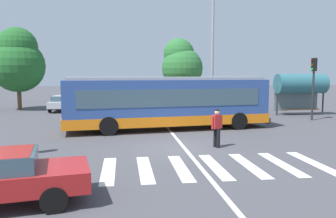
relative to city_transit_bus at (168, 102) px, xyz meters
The scene contains 16 objects.
ground_plane 5.26m from the city_transit_bus, 92.10° to the right, with size 160.00×160.00×0.00m, color #47474C.
city_transit_bus is the anchor object (origin of this frame).
pedestrian_crossing_street 5.43m from the city_transit_bus, 73.86° to the right, with size 0.54×0.39×1.72m.
parked_car_silver 13.62m from the city_transit_bus, 125.27° to the left, with size 1.89×4.51×1.35m.
parked_car_teal 12.54m from the city_transit_bus, 112.94° to the left, with size 1.93×4.53×1.35m.
parked_car_charcoal 11.55m from the city_transit_bus, 101.48° to the left, with size 2.02×4.57×1.35m.
parked_car_champagne 11.50m from the city_transit_bus, 87.36° to the left, with size 1.95×4.54×1.35m.
parked_car_red 11.65m from the city_transit_bus, 74.72° to the left, with size 2.05×4.59×1.35m.
parked_car_white 12.45m from the city_transit_bus, 62.93° to the left, with size 2.06×4.59×1.35m.
traffic_light_far_corner 10.95m from the city_transit_bus, 13.57° to the left, with size 0.33×0.32×4.33m.
bus_stop_shelter 12.60m from the city_transit_bus, 26.03° to the left, with size 3.98×1.54×3.25m.
twin_arm_street_lamp 8.08m from the city_transit_bus, 53.17° to the left, with size 5.38×0.32×9.41m.
background_tree_left 17.58m from the city_transit_bus, 133.37° to the left, with size 4.73×4.73×7.39m.
background_tree_right 16.77m from the city_transit_bus, 77.49° to the left, with size 4.35×4.35×6.99m.
crosswalk_painted_stripes 8.36m from the city_transit_bus, 85.83° to the right, with size 7.84×3.32×0.01m.
lane_center_line 3.40m from the city_transit_bus, 88.83° to the right, with size 0.16×24.00×0.01m, color silver.
Camera 1 is at (-2.39, -14.45, 3.23)m, focal length 36.12 mm.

